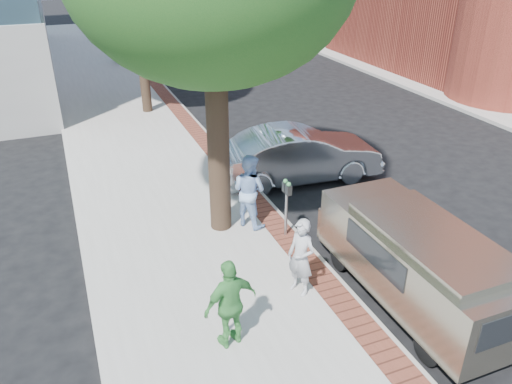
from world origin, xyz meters
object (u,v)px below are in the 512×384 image
parking_meter (287,197)px  person_gray (301,257)px  person_green (231,304)px  sedan_silver (299,155)px  van (412,256)px  bg_car (150,51)px  person_officer (249,190)px

parking_meter → person_gray: size_ratio=0.88×
person_green → person_gray: bearing=-166.9°
sedan_silver → van: bearing=-178.8°
bg_car → person_gray: bearing=175.8°
parking_meter → van: 3.21m
parking_meter → sedan_silver: 3.54m
parking_meter → person_gray: 2.21m
person_gray → van: person_gray is taller
parking_meter → bg_car: bearing=87.6°
parking_meter → person_officer: person_officer is taller
person_officer → bg_car: person_officer is taller
bg_car → van: van is taller
person_green → parking_meter: bearing=-142.0°
person_green → bg_car: bearing=-110.3°
parking_meter → van: (1.44, -2.86, -0.24)m
bg_car → person_green: bearing=171.8°
person_officer → van: person_officer is taller
person_officer → sedan_silver: person_officer is taller
van → sedan_silver: bearing=86.2°
person_green → bg_car: (3.31, 23.93, -0.36)m
person_officer → van: (2.07, -3.70, -0.13)m
person_officer → sedan_silver: 3.29m
bg_car → person_officer: bearing=175.4°
parking_meter → person_green: bearing=-129.6°
person_officer → bg_car: 20.21m
sedan_silver → van: (-0.39, -5.87, 0.15)m
bg_car → parking_meter: bearing=177.2°
person_gray → van: 2.24m
van → person_green: bearing=-178.8°
person_green → bg_car: person_green is taller
person_officer → bg_car: size_ratio=0.49×
person_gray → person_green: bearing=-88.7°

